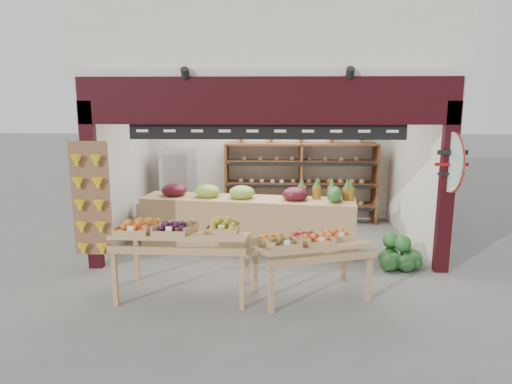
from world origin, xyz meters
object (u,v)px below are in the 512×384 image
object	(u,v)px
display_table_right	(307,244)
refrigerator	(178,185)
cardboard_stack	(159,223)
back_shelving	(301,167)
watermelon_pile	(400,256)
mid_counter	(247,222)
display_table_left	(176,232)

from	to	relation	value
display_table_right	refrigerator	bearing A→B (deg)	123.07
cardboard_stack	back_shelving	bearing A→B (deg)	22.20
cardboard_stack	watermelon_pile	world-z (taller)	cardboard_stack
back_shelving	refrigerator	distance (m)	2.73
watermelon_pile	display_table_right	bearing A→B (deg)	-144.20
mid_counter	cardboard_stack	bearing A→B (deg)	155.89
refrigerator	cardboard_stack	distance (m)	1.27
back_shelving	mid_counter	distance (m)	2.37
cardboard_stack	display_table_right	xyz separation A→B (m)	(2.73, -2.78, 0.48)
back_shelving	display_table_left	size ratio (longest dim) A/B	1.83
display_table_left	display_table_right	world-z (taller)	display_table_left
back_shelving	mid_counter	size ratio (longest dim) A/B	0.86
display_table_right	cardboard_stack	bearing A→B (deg)	134.44
mid_counter	watermelon_pile	xyz separation A→B (m)	(2.52, -0.82, -0.33)
mid_counter	watermelon_pile	world-z (taller)	mid_counter
mid_counter	display_table_left	size ratio (longest dim) A/B	2.13
cardboard_stack	watermelon_pile	distance (m)	4.62
back_shelving	display_table_left	world-z (taller)	back_shelving
refrigerator	display_table_left	bearing A→B (deg)	-70.44
refrigerator	mid_counter	world-z (taller)	refrigerator
refrigerator	mid_counter	size ratio (longest dim) A/B	0.42
mid_counter	back_shelving	bearing A→B (deg)	61.67
back_shelving	display_table_left	bearing A→B (deg)	-116.43
back_shelving	cardboard_stack	xyz separation A→B (m)	(-2.88, -1.18, -0.97)
cardboard_stack	watermelon_pile	bearing A→B (deg)	-20.62
watermelon_pile	cardboard_stack	bearing A→B (deg)	159.38
display_table_right	watermelon_pile	xyz separation A→B (m)	(1.60, 1.15, -0.56)
back_shelving	display_table_left	distance (m)	4.40
display_table_left	watermelon_pile	size ratio (longest dim) A/B	2.46
cardboard_stack	mid_counter	xyz separation A→B (m)	(1.81, -0.81, 0.26)
refrigerator	display_table_right	bearing A→B (deg)	-48.33
display_table_right	mid_counter	bearing A→B (deg)	114.94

